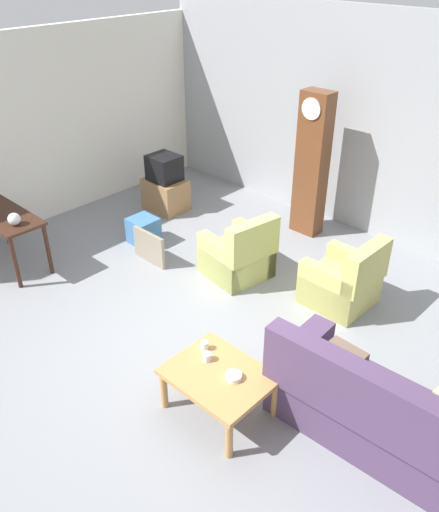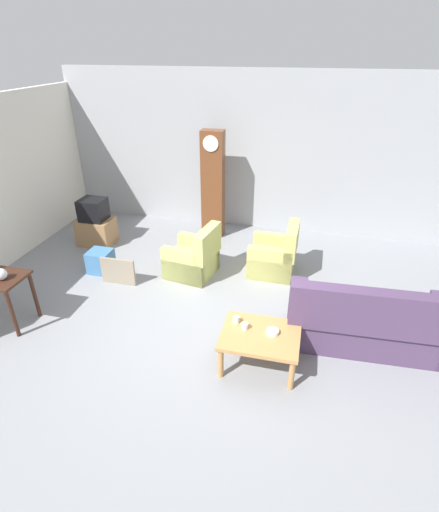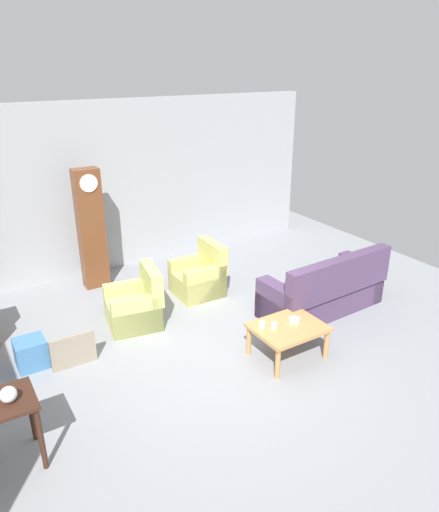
{
  "view_description": "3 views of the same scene",
  "coord_description": "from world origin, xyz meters",
  "px_view_note": "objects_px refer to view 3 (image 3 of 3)",
  "views": [
    {
      "loc": [
        3.17,
        -3.3,
        3.93
      ],
      "look_at": [
        -0.05,
        0.12,
        1.08
      ],
      "focal_mm": 36.76,
      "sensor_mm": 36.0,
      "label": 1
    },
    {
      "loc": [
        1.11,
        -4.46,
        3.62
      ],
      "look_at": [
        -0.05,
        0.29,
        0.95
      ],
      "focal_mm": 27.59,
      "sensor_mm": 36.0,
      "label": 2
    },
    {
      "loc": [
        -3.06,
        -4.99,
        3.85
      ],
      "look_at": [
        0.45,
        0.67,
        1.09
      ],
      "focal_mm": 33.38,
      "sensor_mm": 36.0,
      "label": 3
    }
  ],
  "objects_px": {
    "couch_floral": "(324,291)",
    "cup_white_porcelain": "(262,325)",
    "grandfather_clock": "(91,229)",
    "cup_blue_rimmed": "(274,326)",
    "armchair_olive_far": "(199,277)",
    "coffee_table_wood": "(288,330)",
    "storage_box_blue": "(31,353)",
    "glass_dome_cloche": "(8,395)",
    "framed_picture_leaning": "(73,351)",
    "armchair_olive_near": "(136,306)",
    "bowl_white_stacked": "(294,320)"
  },
  "relations": [
    {
      "from": "armchair_olive_far",
      "to": "grandfather_clock",
      "type": "height_order",
      "value": "grandfather_clock"
    },
    {
      "from": "armchair_olive_far",
      "to": "storage_box_blue",
      "type": "distance_m",
      "value": 3.08
    },
    {
      "from": "storage_box_blue",
      "to": "glass_dome_cloche",
      "type": "distance_m",
      "value": 1.87
    },
    {
      "from": "armchair_olive_near",
      "to": "grandfather_clock",
      "type": "relative_size",
      "value": 0.43
    },
    {
      "from": "armchair_olive_far",
      "to": "storage_box_blue",
      "type": "xyz_separation_m",
      "value": [
        -3.0,
        -0.7,
        -0.11
      ]
    },
    {
      "from": "armchair_olive_far",
      "to": "cup_blue_rimmed",
      "type": "height_order",
      "value": "armchair_olive_far"
    },
    {
      "from": "grandfather_clock",
      "to": "cup_blue_rimmed",
      "type": "bearing_deg",
      "value": -69.62
    },
    {
      "from": "armchair_olive_far",
      "to": "storage_box_blue",
      "type": "height_order",
      "value": "armchair_olive_far"
    },
    {
      "from": "grandfather_clock",
      "to": "storage_box_blue",
      "type": "relative_size",
      "value": 5.43
    },
    {
      "from": "glass_dome_cloche",
      "to": "grandfather_clock",
      "type": "bearing_deg",
      "value": 61.29
    },
    {
      "from": "coffee_table_wood",
      "to": "glass_dome_cloche",
      "type": "bearing_deg",
      "value": -178.97
    },
    {
      "from": "coffee_table_wood",
      "to": "cup_white_porcelain",
      "type": "distance_m",
      "value": 0.39
    },
    {
      "from": "framed_picture_leaning",
      "to": "cup_blue_rimmed",
      "type": "bearing_deg",
      "value": -28.1
    },
    {
      "from": "grandfather_clock",
      "to": "storage_box_blue",
      "type": "distance_m",
      "value": 2.67
    },
    {
      "from": "storage_box_blue",
      "to": "bowl_white_stacked",
      "type": "height_order",
      "value": "bowl_white_stacked"
    },
    {
      "from": "framed_picture_leaning",
      "to": "bowl_white_stacked",
      "type": "distance_m",
      "value": 3.03
    },
    {
      "from": "armchair_olive_near",
      "to": "cup_blue_rimmed",
      "type": "distance_m",
      "value": 2.25
    },
    {
      "from": "armchair_olive_far",
      "to": "glass_dome_cloche",
      "type": "relative_size",
      "value": 5.64
    },
    {
      "from": "grandfather_clock",
      "to": "storage_box_blue",
      "type": "bearing_deg",
      "value": -128.05
    },
    {
      "from": "storage_box_blue",
      "to": "cup_blue_rimmed",
      "type": "distance_m",
      "value": 3.29
    },
    {
      "from": "cup_white_porcelain",
      "to": "grandfather_clock",
      "type": "bearing_deg",
      "value": 109.03
    },
    {
      "from": "armchair_olive_far",
      "to": "grandfather_clock",
      "type": "bearing_deg",
      "value": 138.34
    },
    {
      "from": "cup_white_porcelain",
      "to": "bowl_white_stacked",
      "type": "distance_m",
      "value": 0.49
    },
    {
      "from": "framed_picture_leaning",
      "to": "storage_box_blue",
      "type": "bearing_deg",
      "value": 148.52
    },
    {
      "from": "coffee_table_wood",
      "to": "couch_floral",
      "type": "bearing_deg",
      "value": 27.55
    },
    {
      "from": "couch_floral",
      "to": "glass_dome_cloche",
      "type": "bearing_deg",
      "value": -171.15
    },
    {
      "from": "cup_white_porcelain",
      "to": "cup_blue_rimmed",
      "type": "relative_size",
      "value": 1.06
    },
    {
      "from": "armchair_olive_near",
      "to": "bowl_white_stacked",
      "type": "bearing_deg",
      "value": -49.76
    },
    {
      "from": "storage_box_blue",
      "to": "bowl_white_stacked",
      "type": "distance_m",
      "value": 3.6
    },
    {
      "from": "grandfather_clock",
      "to": "glass_dome_cloche",
      "type": "distance_m",
      "value": 4.2
    },
    {
      "from": "couch_floral",
      "to": "armchair_olive_near",
      "type": "bearing_deg",
      "value": 156.26
    },
    {
      "from": "framed_picture_leaning",
      "to": "coffee_table_wood",
      "type": "bearing_deg",
      "value": -27.07
    },
    {
      "from": "framed_picture_leaning",
      "to": "cup_blue_rimmed",
      "type": "relative_size",
      "value": 7.02
    },
    {
      "from": "armchair_olive_near",
      "to": "armchair_olive_far",
      "type": "relative_size",
      "value": 1.0
    },
    {
      "from": "coffee_table_wood",
      "to": "grandfather_clock",
      "type": "distance_m",
      "value": 3.98
    },
    {
      "from": "armchair_olive_far",
      "to": "coffee_table_wood",
      "type": "bearing_deg",
      "value": -87.9
    },
    {
      "from": "coffee_table_wood",
      "to": "framed_picture_leaning",
      "type": "height_order",
      "value": "coffee_table_wood"
    },
    {
      "from": "storage_box_blue",
      "to": "cup_white_porcelain",
      "type": "height_order",
      "value": "cup_white_porcelain"
    },
    {
      "from": "couch_floral",
      "to": "armchair_olive_far",
      "type": "height_order",
      "value": "couch_floral"
    },
    {
      "from": "grandfather_clock",
      "to": "framed_picture_leaning",
      "type": "xyz_separation_m",
      "value": [
        -1.06,
        -2.29,
        -0.85
      ]
    },
    {
      "from": "armchair_olive_far",
      "to": "grandfather_clock",
      "type": "xyz_separation_m",
      "value": [
        -1.45,
        1.29,
        0.78
      ]
    },
    {
      "from": "armchair_olive_near",
      "to": "cup_white_porcelain",
      "type": "relative_size",
      "value": 10.11
    },
    {
      "from": "framed_picture_leaning",
      "to": "cup_white_porcelain",
      "type": "relative_size",
      "value": 6.59
    },
    {
      "from": "framed_picture_leaning",
      "to": "bowl_white_stacked",
      "type": "relative_size",
      "value": 3.9
    },
    {
      "from": "couch_floral",
      "to": "cup_white_porcelain",
      "type": "bearing_deg",
      "value": -161.87
    },
    {
      "from": "armchair_olive_near",
      "to": "cup_white_porcelain",
      "type": "bearing_deg",
      "value": -57.92
    },
    {
      "from": "coffee_table_wood",
      "to": "framed_picture_leaning",
      "type": "distance_m",
      "value": 2.92
    },
    {
      "from": "armchair_olive_near",
      "to": "grandfather_clock",
      "type": "distance_m",
      "value": 1.87
    },
    {
      "from": "grandfather_clock",
      "to": "bowl_white_stacked",
      "type": "bearing_deg",
      "value": -64.9
    },
    {
      "from": "grandfather_clock",
      "to": "cup_white_porcelain",
      "type": "xyz_separation_m",
      "value": [
        1.19,
        -3.46,
        -0.56
      ]
    }
  ]
}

